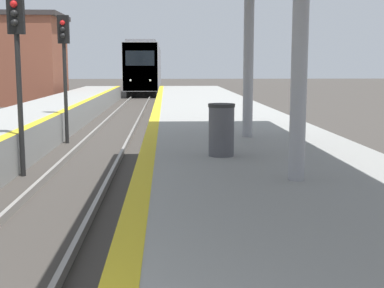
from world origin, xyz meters
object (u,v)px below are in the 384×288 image
at_px(train, 146,68).
at_px(trash_bin, 221,130).
at_px(signal_far, 64,54).
at_px(signal_mid, 17,50).

distance_m(train, trash_bin, 43.86).
height_order(train, trash_bin, train).
bearing_deg(signal_far, trash_bin, -63.08).
bearing_deg(trash_bin, train, 93.90).
relative_size(train, signal_mid, 5.52).
bearing_deg(signal_far, train, 87.87).
xyz_separation_m(signal_far, trash_bin, (4.30, -8.46, -1.49)).
distance_m(train, signal_far, 35.32).
relative_size(train, trash_bin, 24.79).
relative_size(signal_far, trash_bin, 4.49).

